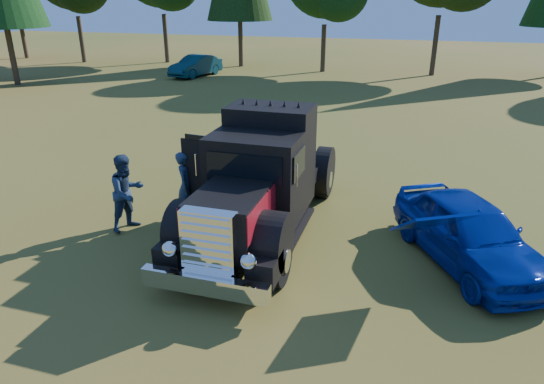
% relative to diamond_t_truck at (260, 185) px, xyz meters
% --- Properties ---
extents(ground, '(120.00, 120.00, 0.00)m').
position_rel_diamond_t_truck_xyz_m(ground, '(0.22, -2.35, -1.28)').
color(ground, '#3D5118').
rests_on(ground, ground).
extents(diamond_t_truck, '(3.38, 7.16, 3.00)m').
position_rel_diamond_t_truck_xyz_m(diamond_t_truck, '(0.00, 0.00, 0.00)').
color(diamond_t_truck, black).
rests_on(diamond_t_truck, ground).
extents(hotrod_coupe, '(3.64, 4.62, 1.89)m').
position_rel_diamond_t_truck_xyz_m(hotrod_coupe, '(4.76, -0.07, -0.54)').
color(hotrod_coupe, '#062997').
rests_on(hotrod_coupe, ground).
extents(spectator_near, '(0.59, 0.76, 1.84)m').
position_rel_diamond_t_truck_xyz_m(spectator_near, '(-2.08, 0.24, -0.36)').
color(spectator_near, '#1C1D41').
rests_on(spectator_near, ground).
extents(spectator_far, '(1.02, 1.14, 1.94)m').
position_rel_diamond_t_truck_xyz_m(spectator_far, '(-3.21, -0.70, -0.31)').
color(spectator_far, '#1D2645').
rests_on(spectator_far, ground).
extents(distant_teal_car, '(2.59, 4.69, 1.46)m').
position_rel_diamond_t_truck_xyz_m(distant_teal_car, '(-12.08, 22.25, -0.55)').
color(distant_teal_car, '#0B3946').
rests_on(distant_teal_car, ground).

